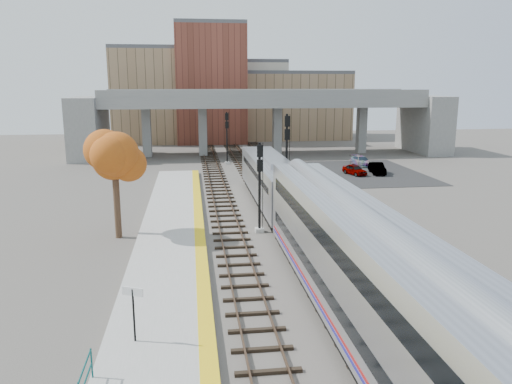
{
  "coord_description": "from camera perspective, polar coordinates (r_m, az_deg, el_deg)",
  "views": [
    {
      "loc": [
        -5.79,
        -28.2,
        10.37
      ],
      "look_at": [
        -1.09,
        7.52,
        2.5
      ],
      "focal_mm": 35.0,
      "sensor_mm": 36.0,
      "label": 1
    }
  ],
  "objects": [
    {
      "name": "signal_mast_far",
      "position": [
        65.1,
        -3.34,
        6.07
      ],
      "size": [
        0.6,
        0.64,
        6.76
      ],
      "color": "#9E9E99",
      "rests_on": "ground"
    },
    {
      "name": "car_a",
      "position": [
        58.62,
        11.21,
        2.52
      ],
      "size": [
        2.39,
        3.69,
        1.17
      ],
      "primitive_type": "imported",
      "rotation": [
        0.0,
        0.0,
        0.32
      ],
      "color": "#99999E",
      "rests_on": "parking_lot"
    },
    {
      "name": "overpass",
      "position": [
        74.12,
        0.84,
        8.79
      ],
      "size": [
        54.0,
        12.0,
        9.5
      ],
      "color": "slate",
      "rests_on": "ground"
    },
    {
      "name": "station_sign",
      "position": [
        20.52,
        -13.86,
        -12.2
      ],
      "size": [
        0.84,
        0.41,
        2.27
      ],
      "rotation": [
        0.0,
        0.0,
        -0.42
      ],
      "color": "black",
      "rests_on": "platform"
    },
    {
      "name": "signal_mast_near",
      "position": [
        34.8,
        0.42,
        0.17
      ],
      "size": [
        0.6,
        0.64,
        6.39
      ],
      "color": "#9E9E99",
      "rests_on": "ground"
    },
    {
      "name": "buildings_far",
      "position": [
        95.07,
        -3.3,
        10.8
      ],
      "size": [
        43.0,
        21.0,
        20.6
      ],
      "color": "#997A58",
      "rests_on": "ground"
    },
    {
      "name": "yellow_strip",
      "position": [
        29.93,
        -6.27,
        -7.31
      ],
      "size": [
        0.7,
        60.0,
        0.01
      ],
      "primitive_type": "cube",
      "color": "yellow",
      "rests_on": "platform"
    },
    {
      "name": "car_c",
      "position": [
        65.44,
        11.93,
        3.51
      ],
      "size": [
        2.08,
        4.3,
        1.21
      ],
      "primitive_type": "imported",
      "rotation": [
        0.0,
        0.0,
        0.1
      ],
      "color": "#99999E",
      "rests_on": "parking_lot"
    },
    {
      "name": "car_b",
      "position": [
        59.76,
        13.68,
        2.64
      ],
      "size": [
        1.9,
        4.06,
        1.29
      ],
      "primitive_type": "imported",
      "rotation": [
        0.0,
        0.0,
        -0.14
      ],
      "color": "#99999E",
      "rests_on": "parking_lot"
    },
    {
      "name": "tree",
      "position": [
        34.5,
        -15.9,
        3.76
      ],
      "size": [
        3.6,
        3.6,
        7.43
      ],
      "color": "#382619",
      "rests_on": "ground"
    },
    {
      "name": "signal_mast_mid",
      "position": [
        46.34,
        3.52,
        4.27
      ],
      "size": [
        0.6,
        0.64,
        7.65
      ],
      "color": "#9E9E99",
      "rests_on": "ground"
    },
    {
      "name": "tracks",
      "position": [
        42.52,
        1.83,
        -1.7
      ],
      "size": [
        10.7,
        95.0,
        0.25
      ],
      "color": "black",
      "rests_on": "ground"
    },
    {
      "name": "ground",
      "position": [
        30.6,
        3.89,
        -7.52
      ],
      "size": [
        160.0,
        160.0,
        0.0
      ],
      "primitive_type": "plane",
      "color": "#47423D",
      "rests_on": "ground"
    },
    {
      "name": "parking_lot",
      "position": [
        60.47,
        11.73,
        2.21
      ],
      "size": [
        14.0,
        18.0,
        0.04
      ],
      "primitive_type": "cube",
      "color": "black",
      "rests_on": "ground"
    },
    {
      "name": "locomotive",
      "position": [
        42.98,
        1.73,
        1.46
      ],
      "size": [
        3.02,
        19.05,
        4.1
      ],
      "color": "#A8AAB2",
      "rests_on": "ground"
    },
    {
      "name": "coach",
      "position": [
        21.6,
        11.46,
        -8.47
      ],
      "size": [
        3.03,
        25.0,
        5.0
      ],
      "color": "#A8AAB2",
      "rests_on": "ground"
    },
    {
      "name": "platform",
      "position": [
        30.02,
        -9.93,
        -7.72
      ],
      "size": [
        4.5,
        60.0,
        0.35
      ],
      "primitive_type": "cube",
      "color": "#9E9E99",
      "rests_on": "ground"
    }
  ]
}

